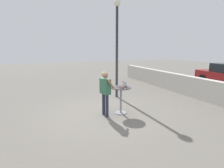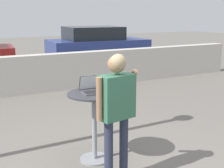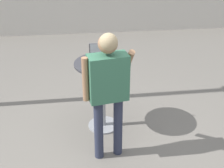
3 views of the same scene
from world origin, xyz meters
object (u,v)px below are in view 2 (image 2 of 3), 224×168
at_px(cafe_table, 94,114).
at_px(parked_car_further_down, 97,45).
at_px(coffee_mug, 111,89).
at_px(standing_person, 116,102).
at_px(laptop, 93,89).

relative_size(cafe_table, parked_car_further_down, 0.25).
bearing_deg(coffee_mug, standing_person, -111.95).
bearing_deg(coffee_mug, laptop, 156.71).
bearing_deg(cafe_table, standing_person, -89.53).
bearing_deg(standing_person, parked_car_further_down, 65.68).
relative_size(laptop, coffee_mug, 3.30).
distance_m(cafe_table, coffee_mug, 0.42).
bearing_deg(laptop, parked_car_further_down, 63.79).
bearing_deg(laptop, coffee_mug, -23.29).
bearing_deg(standing_person, cafe_table, 90.47).
relative_size(laptop, standing_person, 0.21).
xyz_separation_m(laptop, parked_car_further_down, (3.67, 7.46, -0.23)).
height_order(cafe_table, laptop, laptop).
relative_size(laptop, parked_car_further_down, 0.09).
bearing_deg(cafe_table, laptop, 86.73).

